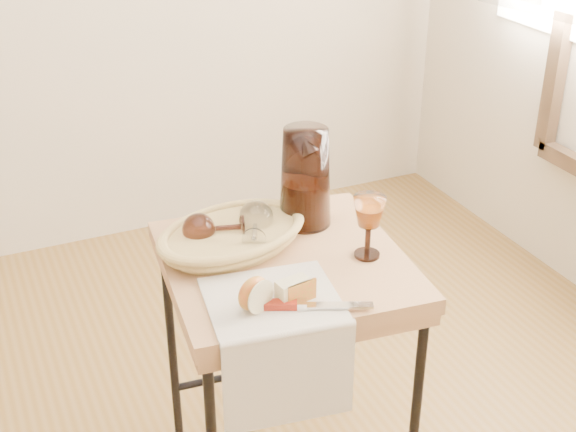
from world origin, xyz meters
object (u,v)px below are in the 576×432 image
goblet_lying_b (255,227)px  pitcher (305,177)px  bread_basket (232,237)px  goblet_lying_a (218,228)px  tea_towel (273,300)px  apple_half (253,293)px  wine_goblet (368,227)px  side_table (285,376)px  table_knife (306,304)px

goblet_lying_b → pitcher: bearing=-43.6°
pitcher → bread_basket: bearing=167.2°
goblet_lying_a → bread_basket: bearing=169.4°
tea_towel → apple_half: apple_half is taller
tea_towel → wine_goblet: size_ratio=1.80×
goblet_lying_a → apple_half: size_ratio=1.59×
side_table → goblet_lying_a: bearing=138.1°
side_table → apple_half: 0.45m
wine_goblet → side_table: bearing=158.1°
apple_half → goblet_lying_b: bearing=42.4°
wine_goblet → goblet_lying_b: bearing=146.4°
goblet_lying_a → wine_goblet: bearing=164.9°
side_table → pitcher: 0.51m
bread_basket → pitcher: bearing=-2.9°
goblet_lying_a → wine_goblet: size_ratio=0.82×
side_table → apple_half: bearing=-130.8°
wine_goblet → bread_basket: bearing=148.4°
side_table → bread_basket: (-0.09, 0.10, 0.38)m
goblet_lying_b → pitcher: 0.19m
goblet_lying_a → goblet_lying_b: goblet_lying_b is taller
side_table → tea_towel: bearing=-122.0°
goblet_lying_b → wine_goblet: 0.27m
wine_goblet → apple_half: wine_goblet is taller
side_table → wine_goblet: size_ratio=4.49×
goblet_lying_a → pitcher: pitcher is taller
goblet_lying_a → goblet_lying_b: size_ratio=0.92×
bread_basket → goblet_lying_a: 0.04m
goblet_lying_a → tea_towel: bearing=111.6°
tea_towel → pitcher: 0.39m
goblet_lying_a → pitcher: 0.26m
table_knife → bread_basket: bearing=122.4°
bread_basket → goblet_lying_a: bearing=138.9°
pitcher → apple_half: (-0.27, -0.31, -0.08)m
bread_basket → wine_goblet: (0.27, -0.17, 0.05)m
bread_basket → goblet_lying_b: goblet_lying_b is taller
goblet_lying_b → apple_half: size_ratio=1.73×
tea_towel → table_knife: 0.08m
goblet_lying_b → pitcher: (0.16, 0.06, 0.07)m
tea_towel → pitcher: size_ratio=0.96×
wine_goblet → table_knife: wine_goblet is taller
pitcher → wine_goblet: (0.06, -0.21, -0.05)m
side_table → goblet_lying_b: 0.41m
apple_half → bread_basket: bearing=54.1°
goblet_lying_b → table_knife: size_ratio=0.55×
tea_towel → bread_basket: bread_basket is taller
goblet_lying_a → side_table: bearing=154.1°
tea_towel → apple_half: bearing=-156.1°
tea_towel → bread_basket: (0.00, 0.25, 0.02)m
goblet_lying_a → table_knife: goblet_lying_a is taller
goblet_lying_a → table_knife: (0.08, -0.33, -0.04)m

